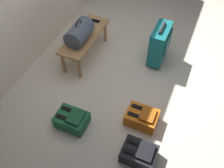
# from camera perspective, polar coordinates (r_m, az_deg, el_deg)

# --- Properties ---
(ground_plane) EXTENTS (6.60, 6.60, 0.00)m
(ground_plane) POSITION_cam_1_polar(r_m,az_deg,el_deg) (3.78, 6.15, 2.71)
(ground_plane) COLOR beige
(bench) EXTENTS (1.00, 0.36, 0.40)m
(bench) POSITION_cam_1_polar(r_m,az_deg,el_deg) (3.81, -6.17, 10.15)
(bench) COLOR #A87A4C
(bench) RESTS_ON ground
(duffel_bag_slate) EXTENTS (0.44, 0.26, 0.34)m
(duffel_bag_slate) POSITION_cam_1_polar(r_m,az_deg,el_deg) (3.61, -7.33, 11.37)
(duffel_bag_slate) COLOR #475160
(duffel_bag_slate) RESTS_ON bench
(cell_phone) EXTENTS (0.07, 0.14, 0.01)m
(cell_phone) POSITION_cam_1_polar(r_m,az_deg,el_deg) (4.03, -3.80, 13.95)
(cell_phone) COLOR black
(cell_phone) RESTS_ON bench
(suitcase_upright_teal) EXTENTS (0.47, 0.23, 0.62)m
(suitcase_upright_teal) POSITION_cam_1_polar(r_m,az_deg,el_deg) (3.79, 10.63, 8.86)
(suitcase_upright_teal) COLOR #14666B
(suitcase_upright_teal) RESTS_ON ground
(backpack_green) EXTENTS (0.28, 0.38, 0.21)m
(backpack_green) POSITION_cam_1_polar(r_m,az_deg,el_deg) (3.17, -8.95, -7.86)
(backpack_green) COLOR #1E6038
(backpack_green) RESTS_ON ground
(backpack_orange) EXTENTS (0.28, 0.38, 0.21)m
(backpack_orange) POSITION_cam_1_polar(r_m,az_deg,el_deg) (3.17, 6.76, -7.41)
(backpack_orange) COLOR orange
(backpack_orange) RESTS_ON ground
(backpack_dark) EXTENTS (0.28, 0.38, 0.21)m
(backpack_dark) POSITION_cam_1_polar(r_m,az_deg,el_deg) (2.93, 6.16, -15.25)
(backpack_dark) COLOR black
(backpack_dark) RESTS_ON ground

